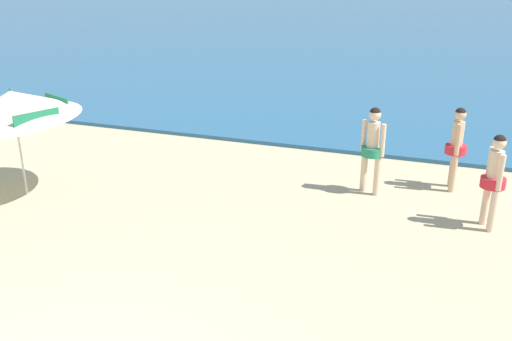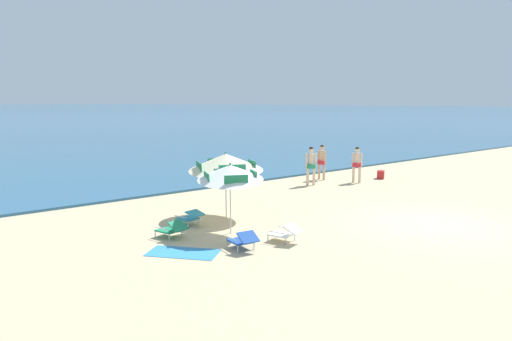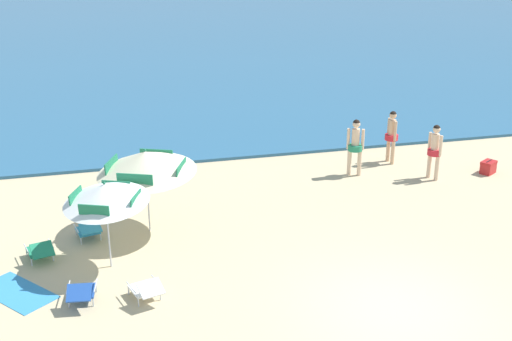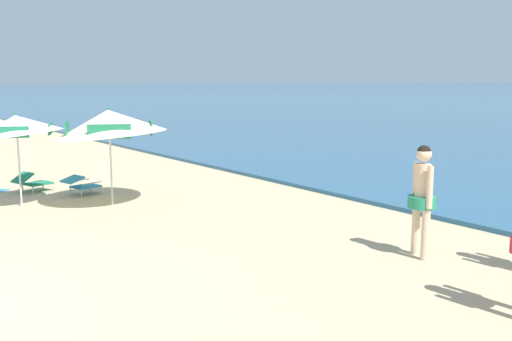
% 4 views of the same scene
% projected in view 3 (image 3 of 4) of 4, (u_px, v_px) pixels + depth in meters
% --- Properties ---
extents(ground_plane, '(800.00, 800.00, 0.00)m').
position_uv_depth(ground_plane, '(396.00, 310.00, 13.69)').
color(ground_plane, tan).
extents(beach_umbrella_striped_main, '(2.74, 2.74, 2.16)m').
position_uv_depth(beach_umbrella_striped_main, '(105.00, 193.00, 14.75)').
color(beach_umbrella_striped_main, silver).
rests_on(beach_umbrella_striped_main, ground).
extents(beach_umbrella_striped_second, '(3.54, 3.54, 2.26)m').
position_uv_depth(beach_umbrella_striped_second, '(146.00, 162.00, 16.51)').
color(beach_umbrella_striped_second, silver).
rests_on(beach_umbrella_striped_second, ground).
extents(lounge_chair_under_umbrella, '(0.65, 0.95, 0.52)m').
position_uv_depth(lounge_chair_under_umbrella, '(81.00, 292.00, 13.83)').
color(lounge_chair_under_umbrella, '#1E4799').
rests_on(lounge_chair_under_umbrella, ground).
extents(lounge_chair_beside_umbrella, '(0.76, 1.00, 0.52)m').
position_uv_depth(lounge_chair_beside_umbrella, '(146.00, 289.00, 13.94)').
color(lounge_chair_beside_umbrella, white).
rests_on(lounge_chair_beside_umbrella, ground).
extents(lounge_chair_facing_sea, '(0.70, 0.95, 0.49)m').
position_uv_depth(lounge_chair_facing_sea, '(89.00, 230.00, 16.57)').
color(lounge_chair_facing_sea, teal).
rests_on(lounge_chair_facing_sea, ground).
extents(lounge_chair_spare_folded, '(0.75, 1.00, 0.52)m').
position_uv_depth(lounge_chair_spare_folded, '(40.00, 250.00, 15.55)').
color(lounge_chair_spare_folded, '#1E7F56').
rests_on(lounge_chair_spare_folded, ground).
extents(person_standing_near_shore, '(0.50, 0.44, 1.80)m').
position_uv_depth(person_standing_near_shore, '(355.00, 143.00, 20.50)').
color(person_standing_near_shore, beige).
rests_on(person_standing_near_shore, ground).
extents(person_standing_beside, '(0.43, 0.52, 1.74)m').
position_uv_depth(person_standing_beside, '(392.00, 133.00, 21.58)').
color(person_standing_beside, '#D8A87F').
rests_on(person_standing_beside, ground).
extents(person_wading_in, '(0.42, 0.48, 1.73)m').
position_uv_depth(person_wading_in, '(435.00, 148.00, 20.21)').
color(person_wading_in, beige).
rests_on(person_wading_in, ground).
extents(cooler_box, '(0.61, 0.56, 0.43)m').
position_uv_depth(cooler_box, '(488.00, 167.00, 20.94)').
color(cooler_box, red).
rests_on(cooler_box, ground).
extents(beach_towel, '(1.83, 1.96, 0.01)m').
position_uv_depth(beach_towel, '(17.00, 292.00, 14.31)').
color(beach_towel, '#3384BC').
rests_on(beach_towel, ground).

